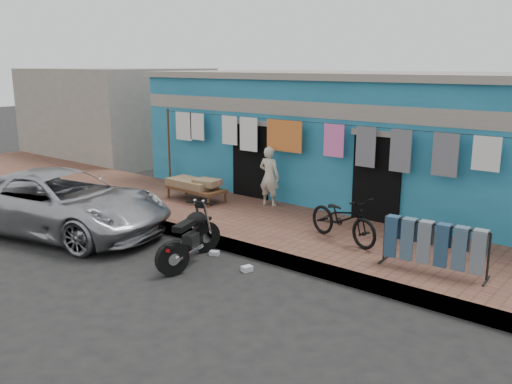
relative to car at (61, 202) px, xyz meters
The scene contains 15 objects.
ground 3.94m from the car, ahead, with size 80.00×80.00×0.00m, color black.
sidewalk 4.84m from the car, 36.36° to the left, with size 28.00×3.00×0.25m, color brown.
curb 4.16m from the car, 19.89° to the left, with size 28.00×0.10×0.25m, color gray.
building 7.92m from the car, 60.48° to the left, with size 12.20×5.20×3.36m.
neighbor_left 9.94m from the car, 136.13° to the left, with size 6.00×5.00×3.40m, color #9E9384.
clothesline 5.44m from the car, 50.39° to the left, with size 10.06×0.06×2.10m.
car is the anchor object (origin of this frame).
seated_person 4.70m from the car, 56.50° to the left, with size 0.51×0.34×1.43m, color beige.
bicycle 5.97m from the car, 26.77° to the left, with size 0.60×1.70×1.10m, color black.
motorcycle 3.47m from the car, ahead, with size 1.06×1.72×1.05m, color black, non-canonical shape.
charpoy 3.29m from the car, 74.29° to the left, with size 1.65×0.82×0.55m, color brown, non-canonical shape.
jeans_rack 7.62m from the car, 17.36° to the left, with size 1.79×0.50×0.85m, color black, non-canonical shape.
litter_a 3.71m from the car, 16.74° to the left, with size 0.18×0.14×0.08m, color silver.
litter_b 4.63m from the car, 10.23° to the left, with size 0.18×0.14×0.09m, color silver.
litter_c 3.20m from the car, 12.30° to the left, with size 0.18×0.15×0.07m, color silver.
Camera 1 is at (6.44, -5.89, 3.56)m, focal length 38.00 mm.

